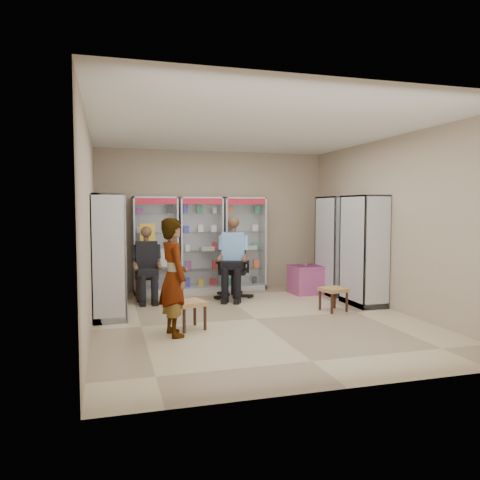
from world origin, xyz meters
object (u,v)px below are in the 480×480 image
object	(u,v)px
cabinet_right_far	(335,246)
cabinet_left_near	(109,256)
cabinet_back_left	(155,245)
standing_man	(174,277)
cabinet_left_far	(109,250)
seated_shopkeeper	(234,260)
cabinet_back_right	(243,243)
pink_trunk	(306,280)
office_chair	(233,268)
wooden_chair	(146,276)
cabinet_back_mid	(201,244)
cabinet_right_near	(364,250)
woven_stool_b	(190,315)
woven_stool_a	(333,299)

from	to	relation	value
cabinet_right_far	cabinet_left_near	xyz separation A→B (m)	(-4.46, -0.90, 0.00)
cabinet_back_left	cabinet_left_near	bearing A→B (deg)	-114.61
cabinet_right_far	standing_man	world-z (taller)	cabinet_right_far
cabinet_back_left	cabinet_right_far	bearing A→B (deg)	-17.75
cabinet_left_far	seated_shopkeeper	bearing A→B (deg)	88.21
cabinet_back_right	cabinet_right_far	distance (m)	1.98
pink_trunk	office_chair	bearing A→B (deg)	-178.34
wooden_chair	seated_shopkeeper	xyz separation A→B (m)	(1.65, -0.27, 0.28)
cabinet_back_mid	cabinet_back_right	size ratio (longest dim) A/B	1.00
cabinet_right_near	cabinet_back_right	bearing A→B (deg)	36.16
cabinet_left_near	office_chair	distance (m)	2.60
cabinet_back_mid	cabinet_right_near	distance (m)	3.41
pink_trunk	cabinet_left_far	bearing A→B (deg)	-179.67
cabinet_right_far	cabinet_right_near	world-z (taller)	same
cabinet_back_mid	seated_shopkeeper	bearing A→B (deg)	-65.61
cabinet_right_far	woven_stool_b	size ratio (longest dim) A/B	4.80
seated_shopkeeper	cabinet_back_left	bearing A→B (deg)	165.87
cabinet_back_left	standing_man	size ratio (longest dim) A/B	1.22
cabinet_back_right	wooden_chair	bearing A→B (deg)	-161.25
office_chair	cabinet_left_near	bearing A→B (deg)	-133.83
wooden_chair	pink_trunk	size ratio (longest dim) A/B	1.56
cabinet_back_right	office_chair	world-z (taller)	cabinet_back_right
pink_trunk	cabinet_left_near	bearing A→B (deg)	-163.99
standing_man	wooden_chair	bearing A→B (deg)	-6.68
cabinet_back_left	office_chair	world-z (taller)	cabinet_back_left
cabinet_right_near	cabinet_left_near	distance (m)	4.46
office_chair	pink_trunk	size ratio (longest dim) A/B	1.96
cabinet_back_mid	cabinet_right_far	size ratio (longest dim) A/B	1.00
wooden_chair	cabinet_left_near	bearing A→B (deg)	-117.61
wooden_chair	woven_stool_a	xyz separation A→B (m)	(3.02, -1.82, -0.27)
cabinet_back_left	pink_trunk	size ratio (longest dim) A/B	3.32
cabinet_back_right	office_chair	size ratio (longest dim) A/B	1.69
cabinet_left_far	woven_stool_a	world-z (taller)	cabinet_left_far
woven_stool_a	cabinet_back_right	bearing A→B (deg)	108.79
office_chair	standing_man	xyz separation A→B (m)	(-1.49, -2.38, 0.23)
cabinet_left_near	office_chair	xyz separation A→B (m)	(2.33, 1.08, -0.41)
cabinet_back_left	woven_stool_b	world-z (taller)	cabinet_back_left
cabinet_right_far	cabinet_right_near	bearing A→B (deg)	-180.00
pink_trunk	cabinet_back_left	bearing A→B (deg)	163.09
cabinet_back_left	cabinet_left_near	xyz separation A→B (m)	(-0.93, -2.03, 0.00)
cabinet_left_near	woven_stool_b	size ratio (longest dim) A/B	4.80
cabinet_right_far	standing_man	distance (m)	4.24
cabinet_right_far	pink_trunk	distance (m)	0.92
pink_trunk	standing_man	world-z (taller)	standing_man
cabinet_back_mid	cabinet_left_near	size ratio (longest dim) A/B	1.00
office_chair	standing_man	world-z (taller)	standing_man
woven_stool_b	standing_man	xyz separation A→B (m)	(-0.27, -0.27, 0.61)
seated_shopkeeper	cabinet_left_near	bearing A→B (deg)	-134.85
cabinet_right_far	office_chair	distance (m)	2.17
cabinet_back_mid	woven_stool_a	xyz separation A→B (m)	(1.82, -2.55, -0.80)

